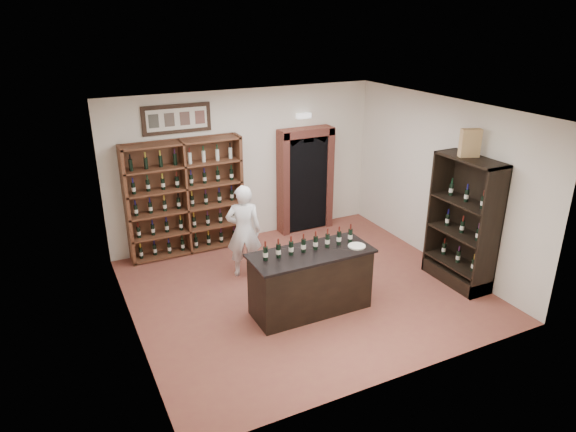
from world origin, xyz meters
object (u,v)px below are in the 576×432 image
object	(u,v)px
wine_shelf	(185,197)
side_cabinet	(462,241)
shopkeeper	(244,231)
wine_crate	(470,143)
counter_bottle_0	(265,253)
tasting_counter	(311,282)

from	to	relation	value
wine_shelf	side_cabinet	xyz separation A→B (m)	(3.82, -3.23, -0.35)
shopkeeper	wine_shelf	bearing A→B (deg)	-46.62
shopkeeper	wine_crate	size ratio (longest dim) A/B	3.73
wine_shelf	wine_crate	size ratio (longest dim) A/B	4.94
counter_bottle_0	side_cabinet	xyz separation A→B (m)	(3.44, -0.35, -0.35)
wine_shelf	tasting_counter	xyz separation A→B (m)	(1.10, -2.93, -0.61)
side_cabinet	shopkeeper	world-z (taller)	side_cabinet
counter_bottle_0	side_cabinet	world-z (taller)	side_cabinet
wine_shelf	counter_bottle_0	bearing A→B (deg)	-82.48
side_cabinet	wine_crate	distance (m)	1.67
wine_shelf	counter_bottle_0	size ratio (longest dim) A/B	7.33
wine_crate	side_cabinet	bearing A→B (deg)	-40.30
shopkeeper	tasting_counter	bearing A→B (deg)	126.56
counter_bottle_0	side_cabinet	size ratio (longest dim) A/B	0.14
side_cabinet	wine_crate	world-z (taller)	wine_crate
counter_bottle_0	side_cabinet	bearing A→B (deg)	-5.88
wine_shelf	shopkeeper	distance (m)	1.55
tasting_counter	counter_bottle_0	bearing A→B (deg)	175.63
counter_bottle_0	wine_crate	distance (m)	3.66
wine_shelf	counter_bottle_0	world-z (taller)	wine_shelf
wine_shelf	counter_bottle_0	xyz separation A→B (m)	(0.38, -2.88, 0.01)
shopkeeper	wine_crate	bearing A→B (deg)	170.13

